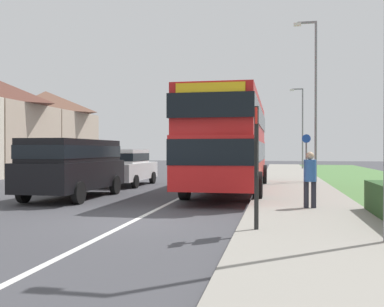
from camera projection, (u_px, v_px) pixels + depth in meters
ground_plane at (135, 220)px, 10.74m from camera, size 120.00×120.00×0.00m
lane_marking_centre at (195, 191)px, 18.59m from camera, size 0.14×60.00×0.01m
pavement_near_side at (299, 196)px, 15.84m from camera, size 3.20×68.00×0.12m
double_decker_bus at (230, 140)px, 17.99m from camera, size 2.80×11.18×3.70m
parked_van_black at (73, 163)px, 15.69m from camera, size 2.11×5.18×2.09m
parked_car_white at (127, 166)px, 21.24m from camera, size 1.88×4.60×1.74m
pedestrian_at_stop at (310, 177)px, 12.17m from camera, size 0.34×0.34×1.67m
bus_stop_sign at (256, 159)px, 8.88m from camera, size 0.09×0.52×2.60m
cycle_route_sign at (306, 156)px, 22.55m from camera, size 0.44×0.08×2.52m
street_lamp_near at (381, 24)px, 7.67m from camera, size 1.14×0.20×6.75m
street_lamp_mid at (314, 92)px, 22.00m from camera, size 1.14×0.20×8.14m
street_lamp_far at (301, 123)px, 37.99m from camera, size 1.14×0.20×7.03m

